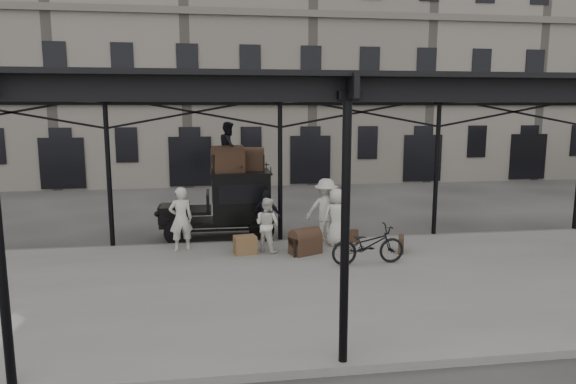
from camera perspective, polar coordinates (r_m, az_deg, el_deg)
name	(u,v)px	position (r m, az deg, el deg)	size (l,w,h in m)	color
ground	(290,263)	(14.08, 0.20, -7.91)	(120.00, 120.00, 0.00)	#383533
platform	(302,285)	(12.18, 1.61, -10.33)	(28.00, 8.00, 0.15)	slate
canopy	(301,89)	(11.75, 1.47, 11.40)	(22.50, 9.00, 4.74)	black
building_frontage	(245,60)	(31.49, -4.77, 14.44)	(64.00, 8.00, 14.00)	slate
taxi	(231,201)	(16.59, -6.36, -1.04)	(3.65, 1.55, 2.18)	black
porter_left	(181,219)	(14.84, -11.82, -2.95)	(0.67, 0.44, 1.84)	beige
porter_midleft	(267,225)	(14.47, -2.34, -3.65)	(0.75, 0.59, 1.55)	silver
porter_centre	(336,217)	(15.22, 5.41, -2.75)	(0.83, 0.54, 1.70)	beige
porter_official	(267,216)	(15.47, -2.38, -2.71)	(0.94, 0.39, 1.60)	black
porter_right	(326,210)	(15.61, 4.23, -2.01)	(1.24, 0.71, 1.92)	beige
bicycle	(368,245)	(13.53, 8.88, -5.81)	(0.68, 1.96, 1.03)	black
porter_roof	(229,147)	(16.27, -6.57, 5.01)	(0.76, 0.59, 1.57)	black
steamer_trunk_roof_near	(228,161)	(16.16, -6.70, 3.43)	(0.96, 0.59, 0.70)	#42281E
steamer_trunk_roof_far	(251,161)	(16.65, -4.16, 3.50)	(0.84, 0.52, 0.62)	#42281E
steamer_trunk_platform	(305,243)	(14.36, 1.93, -5.68)	(0.83, 0.51, 0.61)	#42281E
wicker_hamper	(245,245)	(14.42, -4.79, -5.87)	(0.60, 0.45, 0.50)	#8E6441
suitcase_upright	(401,244)	(14.89, 12.45, -5.68)	(0.15, 0.60, 0.45)	#42281E
suitcase_flat	(348,236)	(15.64, 6.71, -4.89)	(0.60, 0.15, 0.40)	#42281E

